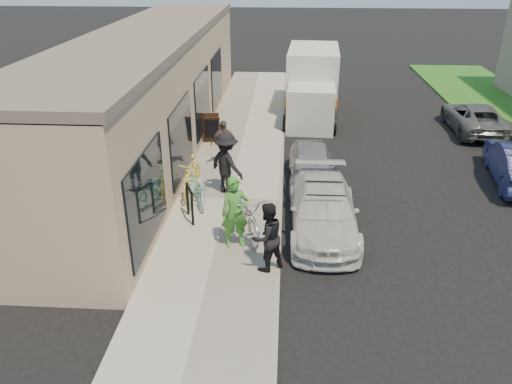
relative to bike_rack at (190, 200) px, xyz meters
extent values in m
plane|color=black|center=(2.85, -1.65, -0.74)|extent=(120.00, 120.00, 0.00)
cube|color=#AAA399|center=(0.85, 1.35, -0.66)|extent=(3.00, 34.00, 0.15)
cube|color=gray|center=(2.40, 1.35, -0.67)|extent=(0.12, 34.00, 0.13)
cube|color=tan|center=(-2.40, 6.35, 1.26)|extent=(3.50, 20.00, 4.00)
cube|color=#6E5E53|center=(-2.40, 6.35, 3.36)|extent=(3.60, 20.00, 0.25)
cube|color=black|center=(-0.63, -1.65, 0.86)|extent=(0.06, 3.00, 2.20)
cube|color=black|center=(-0.63, 2.35, 0.86)|extent=(0.06, 3.00, 2.20)
cube|color=black|center=(-0.63, 6.35, 0.86)|extent=(0.06, 3.00, 2.20)
cube|color=black|center=(-0.63, 10.35, 0.86)|extent=(0.06, 3.00, 2.20)
cylinder|color=black|center=(0.12, -0.29, -0.12)|extent=(0.07, 0.07, 0.94)
cylinder|color=black|center=(-0.12, 0.29, -0.12)|extent=(0.07, 0.07, 0.94)
cylinder|color=black|center=(0.00, 0.00, 0.35)|extent=(0.30, 0.60, 0.07)
cube|color=black|center=(-0.27, 6.00, -0.07)|extent=(0.66, 0.36, 1.02)
cube|color=black|center=(-0.34, 6.36, -0.07)|extent=(0.66, 0.36, 1.02)
cube|color=black|center=(-0.26, 5.96, -0.02)|extent=(0.52, 0.26, 0.73)
imported|color=silver|center=(3.54, -0.10, -0.12)|extent=(1.73, 4.25, 1.23)
cylinder|color=black|center=(3.54, -0.56, 0.52)|extent=(0.98, 0.04, 0.04)
cylinder|color=black|center=(3.54, 0.26, 0.52)|extent=(0.98, 0.04, 0.04)
imported|color=#97969B|center=(3.34, 2.85, -0.13)|extent=(1.46, 3.56, 1.21)
cube|color=silver|center=(3.50, 8.21, 0.17)|extent=(2.00, 2.00, 1.80)
cube|color=black|center=(3.50, 8.21, 0.54)|extent=(1.76, 0.16, 0.85)
cube|color=silver|center=(3.66, 11.05, 0.73)|extent=(2.41, 4.10, 2.75)
cube|color=orange|center=(3.66, 11.05, 0.12)|extent=(2.43, 4.12, 0.52)
cylinder|color=black|center=(2.53, 7.79, -0.36)|extent=(0.28, 0.77, 0.76)
cylinder|color=black|center=(4.42, 7.68, -0.36)|extent=(0.28, 0.77, 0.76)
cylinder|color=black|center=(2.59, 8.83, -0.36)|extent=(0.28, 0.77, 0.76)
cylinder|color=black|center=(4.48, 8.72, -0.36)|extent=(0.28, 0.77, 0.76)
cylinder|color=black|center=(2.79, 12.43, -0.36)|extent=(0.28, 0.77, 0.76)
cylinder|color=black|center=(4.69, 12.32, -0.36)|extent=(0.28, 0.77, 0.76)
imported|color=#4E5053|center=(10.20, 8.43, -0.15)|extent=(2.03, 4.24, 1.17)
imported|color=silver|center=(1.55, -0.61, 0.00)|extent=(1.52, 2.36, 1.17)
imported|color=#3E8C2E|center=(1.34, -1.22, 0.32)|extent=(0.76, 0.60, 1.82)
imported|color=black|center=(2.15, -2.17, 0.24)|extent=(1.02, 0.98, 1.65)
imported|color=#91D8CC|center=(-0.14, 1.10, -0.13)|extent=(0.56, 1.53, 0.90)
imported|color=#91D8CC|center=(0.13, 1.02, -0.17)|extent=(0.93, 1.68, 0.84)
imported|color=yellow|center=(-0.23, 1.59, -0.02)|extent=(0.66, 1.92, 1.13)
imported|color=black|center=(0.80, 1.74, 0.34)|extent=(1.36, 1.30, 1.86)
imported|color=brown|center=(0.43, 3.92, 0.19)|extent=(0.98, 0.76, 1.55)
camera|label=1|loc=(2.49, -11.70, 5.96)|focal=35.00mm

